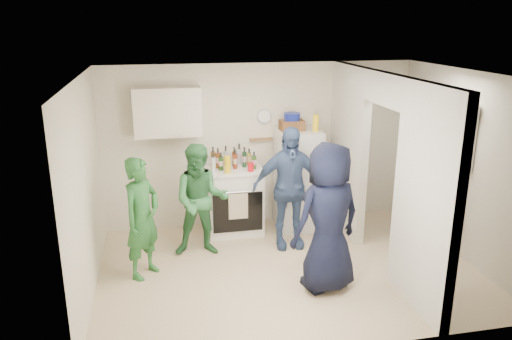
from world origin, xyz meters
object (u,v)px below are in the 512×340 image
Objects in this scene: stove at (234,200)px; yellow_cup_stack_top at (316,123)px; person_nook at (422,185)px; person_denim at (289,188)px; person_navy at (328,218)px; person_green_left at (142,218)px; person_green_center at (201,200)px; blue_bowl at (292,116)px; wicker_basket at (292,125)px; fridge at (298,180)px.

yellow_cup_stack_top is at bearing -6.14° from stove.
person_denim is at bearing -104.94° from person_nook.
person_navy reaches higher than stove.
stove is at bearing -9.59° from person_green_left.
blue_bowl is at bearing 32.29° from person_green_center.
person_navy reaches higher than wicker_basket.
person_nook is at bearing -32.74° from yellow_cup_stack_top.
person_green_center is (-0.56, -0.68, 0.28)m from stove.
person_green_center reaches higher than stove.
fridge is 0.99× the size of person_green_left.
fridge reaches higher than stove.
person_green_left is 0.99× the size of person_green_center.
blue_bowl is 2.68m from person_green_left.
blue_bowl is at bearing 154.89° from yellow_cup_stack_top.
blue_bowl is at bearing 153.43° from fridge.
person_nook is (1.71, 0.92, -0.02)m from person_navy.
person_green_left is 2.05m from person_denim.
yellow_cup_stack_top is at bearing -25.11° from blue_bowl.
blue_bowl reaches higher than person_nook.
yellow_cup_stack_top is 1.74m from person_nook.
person_denim is at bearing 6.93° from person_green_center.
blue_bowl reaches higher than wicker_basket.
fridge is at bearing 65.54° from person_denim.
blue_bowl is at bearing 74.42° from person_denim.
yellow_cup_stack_top reaches higher than person_green_center.
wicker_basket is 2.04m from person_nook.
stove is 2.73m from person_nook.
fridge is 0.88× the size of person_denim.
blue_bowl is 0.13× the size of person_navy.
stove is 1.42m from wicker_basket.
wicker_basket is 2.63m from person_green_left.
fridge is 0.85m from wicker_basket.
fridge is at bearing 155.56° from yellow_cup_stack_top.
stove is 0.57× the size of person_denim.
person_green_left is (-1.33, -1.13, 0.27)m from stove.
wicker_basket is at bearing -126.99° from person_nook.
person_green_center is 1.83m from person_navy.
person_nook is (3.07, -0.29, 0.10)m from person_green_center.
person_green_center is (-1.44, -0.70, -0.83)m from wicker_basket.
person_navy reaches higher than person_denim.
person_green_center is 3.09m from person_nook.
person_nook is at bearing 1.02° from person_green_center.
stove is 1.77m from person_green_left.
blue_bowl is 0.14× the size of person_denim.
person_green_center is at bearing -154.18° from blue_bowl.
person_navy reaches higher than person_green_left.
person_denim is 1.23m from person_navy.
stove is at bearing -83.46° from person_navy.
fridge is 2.56m from person_green_left.
stove is at bearing 57.09° from person_green_center.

